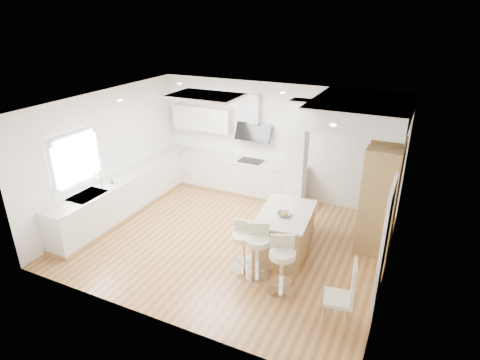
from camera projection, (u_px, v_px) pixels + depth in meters
The scene contains 18 objects.
ground at pixel (229, 240), 8.21m from camera, with size 6.00×6.00×0.00m, color #AD7540.
ceiling at pixel (229, 240), 8.21m from camera, with size 6.00×5.00×0.02m, color white.
wall_back at pixel (275, 141), 9.74m from camera, with size 6.00×0.04×2.80m, color white.
wall_left at pixel (107, 155), 8.84m from camera, with size 0.04×5.00×2.80m, color white.
wall_right at pixel (394, 208), 6.48m from camera, with size 0.04×5.00×2.80m, color white.
skylight at pixel (206, 96), 7.93m from camera, with size 4.10×2.10×0.06m.
window_left at pixel (75, 155), 7.96m from camera, with size 0.06×1.28×1.07m.
doorway_right at pixel (384, 247), 6.15m from camera, with size 0.05×1.00×2.10m.
counter_left at pixel (130, 192), 9.28m from camera, with size 0.63×4.50×1.35m.
counter_back at pixel (236, 166), 10.15m from camera, with size 3.62×0.63×2.50m.
pillar at pixel (296, 169), 8.04m from camera, with size 0.35×0.35×2.80m.
soffit at pixel (361, 111), 7.53m from camera, with size 1.78×2.20×0.40m.
oven_column at pixel (380, 194), 7.77m from camera, with size 0.63×1.21×2.10m.
peninsula at pixel (285, 232), 7.65m from camera, with size 1.06×1.50×0.94m.
bar_stool_a at pixel (244, 244), 7.09m from camera, with size 0.52×0.52×0.95m.
bar_stool_b at pixel (258, 249), 6.90m from camera, with size 0.58×0.58×0.99m.
bar_stool_c at pixel (282, 263), 6.51m from camera, with size 0.59×0.59×1.01m.
dining_chair at pixel (346, 292), 5.82m from camera, with size 0.48×0.48×1.08m.
Camera 1 is at (3.21, -6.29, 4.38)m, focal length 30.00 mm.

